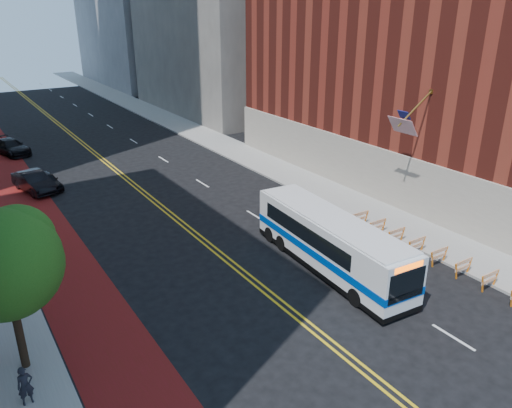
{
  "coord_description": "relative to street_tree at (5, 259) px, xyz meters",
  "views": [
    {
      "loc": [
        -12.3,
        -12.49,
        13.61
      ],
      "look_at": [
        0.95,
        8.0,
        3.77
      ],
      "focal_mm": 35.0,
      "sensor_mm": 36.0,
      "label": 1
    }
  ],
  "objects": [
    {
      "name": "ground",
      "position": [
        11.24,
        -6.04,
        -4.91
      ],
      "size": [
        160.0,
        160.0,
        0.0
      ],
      "primitive_type": "plane",
      "color": "black",
      "rests_on": "ground"
    },
    {
      "name": "sidewalk_right",
      "position": [
        23.24,
        23.96,
        -4.84
      ],
      "size": [
        4.0,
        140.0,
        0.15
      ],
      "primitive_type": "cube",
      "color": "gray",
      "rests_on": "ground"
    },
    {
      "name": "bus_lane_paint",
      "position": [
        3.14,
        23.96,
        -4.91
      ],
      "size": [
        3.6,
        140.0,
        0.01
      ],
      "primitive_type": "cube",
      "color": "#5E150D",
      "rests_on": "ground"
    },
    {
      "name": "center_line_inner",
      "position": [
        11.06,
        23.96,
        -4.91
      ],
      "size": [
        0.14,
        140.0,
        0.01
      ],
      "primitive_type": "cube",
      "color": "gold",
      "rests_on": "ground"
    },
    {
      "name": "center_line_outer",
      "position": [
        11.42,
        23.96,
        -4.91
      ],
      "size": [
        0.14,
        140.0,
        0.01
      ],
      "primitive_type": "cube",
      "color": "gold",
      "rests_on": "ground"
    },
    {
      "name": "lane_dashes",
      "position": [
        16.04,
        31.96,
        -4.9
      ],
      "size": [
        0.14,
        98.2,
        0.01
      ],
      "color": "silver",
      "rests_on": "ground"
    },
    {
      "name": "brick_building",
      "position": [
        33.18,
        5.96,
        6.05
      ],
      "size": [
        18.73,
        36.0,
        22.0
      ],
      "color": "maroon",
      "rests_on": "ground"
    },
    {
      "name": "construction_barriers",
      "position": [
        20.84,
        -2.62,
        -4.24
      ],
      "size": [
        1.42,
        10.91,
        1.0
      ],
      "color": "orange",
      "rests_on": "ground"
    },
    {
      "name": "street_tree",
      "position": [
        0.0,
        0.0,
        0.0
      ],
      "size": [
        4.2,
        4.2,
        6.7
      ],
      "color": "black",
      "rests_on": "sidewalk_left"
    },
    {
      "name": "transit_bus",
      "position": [
        15.5,
        -0.25,
        -3.3
      ],
      "size": [
        3.19,
        11.38,
        3.09
      ],
      "rotation": [
        0.0,
        0.0,
        -0.06
      ],
      "color": "silver",
      "rests_on": "ground"
    },
    {
      "name": "car_a",
      "position": [
        5.16,
        21.45,
        -4.24
      ],
      "size": [
        2.14,
        4.12,
        1.34
      ],
      "primitive_type": "imported",
      "rotation": [
        0.0,
        0.0,
        0.15
      ],
      "color": "black",
      "rests_on": "ground"
    },
    {
      "name": "car_b",
      "position": [
        4.27,
        21.41,
        -4.13
      ],
      "size": [
        2.72,
        5.0,
        1.56
      ],
      "primitive_type": "imported",
      "rotation": [
        0.0,
        0.0,
        0.24
      ],
      "color": "black",
      "rests_on": "ground"
    },
    {
      "name": "car_c",
      "position": [
        4.39,
        33.57,
        -4.18
      ],
      "size": [
        3.47,
        5.41,
        1.46
      ],
      "primitive_type": "imported",
      "rotation": [
        0.0,
        0.0,
        0.31
      ],
      "color": "black",
      "rests_on": "ground"
    },
    {
      "name": "pedestrian",
      "position": [
        -0.34,
        -2.23,
        -3.99
      ],
      "size": [
        0.59,
        0.42,
        1.54
      ],
      "primitive_type": "imported",
      "rotation": [
        0.0,
        0.0,
        0.1
      ],
      "color": "black",
      "rests_on": "sidewalk_left"
    }
  ]
}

